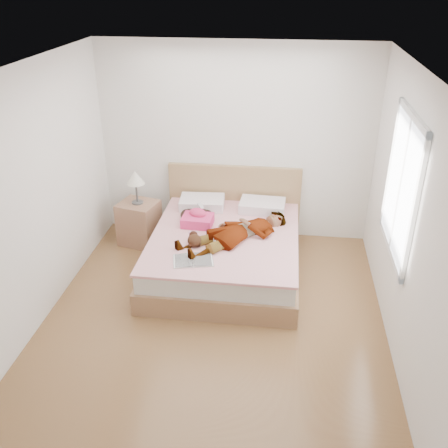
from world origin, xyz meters
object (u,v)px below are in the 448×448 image
object	(u,v)px
woman	(237,229)
bed	(226,248)
magazine	(193,260)
plush_toy	(194,239)
coffee_mug	(217,242)
towel	(198,219)
nightstand	(139,220)
phone	(201,206)

from	to	relation	value
woman	bed	world-z (taller)	bed
magazine	plush_toy	bearing A→B (deg)	98.20
coffee_mug	plush_toy	distance (m)	0.27
towel	nightstand	bearing A→B (deg)	157.60
phone	coffee_mug	distance (m)	0.72
woman	bed	size ratio (longest dim) A/B	0.72
woman	plush_toy	bearing A→B (deg)	-104.55
towel	nightstand	xyz separation A→B (m)	(-0.87, 0.36, -0.25)
bed	coffee_mug	bearing A→B (deg)	-98.24
bed	plush_toy	distance (m)	0.58
magazine	coffee_mug	distance (m)	0.42
magazine	phone	bearing A→B (deg)	94.74
bed	plush_toy	bearing A→B (deg)	-129.91
phone	bed	bearing A→B (deg)	-79.97
woman	magazine	xyz separation A→B (m)	(-0.42, -0.60, -0.09)
woman	coffee_mug	bearing A→B (deg)	-82.31
towel	magazine	bearing A→B (deg)	-83.29
phone	towel	bearing A→B (deg)	-139.67
plush_toy	nightstand	distance (m)	1.28
phone	magazine	distance (m)	1.02
towel	plush_toy	world-z (taller)	towel
bed	coffee_mug	size ratio (longest dim) A/B	16.09
phone	plush_toy	bearing A→B (deg)	-129.83
magazine	towel	bearing A→B (deg)	96.71
bed	nightstand	xyz separation A→B (m)	(-1.24, 0.48, 0.07)
towel	nightstand	size ratio (longest dim) A/B	0.37
woman	coffee_mug	size ratio (longest dim) A/B	11.65
bed	nightstand	distance (m)	1.33
phone	plush_toy	world-z (taller)	phone
magazine	coffee_mug	bearing A→B (deg)	59.04
bed	towel	bearing A→B (deg)	161.52
woman	towel	size ratio (longest dim) A/B	3.91
towel	plush_toy	bearing A→B (deg)	-84.34
phone	coffee_mug	bearing A→B (deg)	-107.92
magazine	nightstand	size ratio (longest dim) A/B	0.47
bed	towel	world-z (taller)	bed
bed	plush_toy	world-z (taller)	bed
woman	coffee_mug	distance (m)	0.32
phone	towel	size ratio (longest dim) A/B	0.26
towel	magazine	world-z (taller)	towel
woman	phone	bearing A→B (deg)	-171.35
woman	towel	distance (m)	0.58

